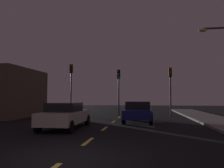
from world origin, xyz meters
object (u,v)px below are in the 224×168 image
at_px(car_stopped_ahead, 139,112).
at_px(car_adjacent_lane, 65,115).
at_px(traffic_signal_center, 119,83).
at_px(traffic_signal_left, 71,80).
at_px(traffic_signal_right, 170,82).

bearing_deg(car_stopped_ahead, car_adjacent_lane, -137.62).
distance_m(traffic_signal_center, car_stopped_ahead, 6.97).
xyz_separation_m(car_stopped_ahead, car_adjacent_lane, (-4.10, -3.74, 0.00)).
distance_m(traffic_signal_center, car_adjacent_lane, 10.38).
bearing_deg(traffic_signal_left, car_stopped_ahead, -40.67).
bearing_deg(traffic_signal_left, traffic_signal_right, -0.01).
distance_m(traffic_signal_right, car_stopped_ahead, 7.29).
relative_size(traffic_signal_center, car_adjacent_lane, 1.00).
distance_m(traffic_signal_center, traffic_signal_right, 5.10).
bearing_deg(car_adjacent_lane, traffic_signal_left, 107.15).
xyz_separation_m(traffic_signal_left, traffic_signal_center, (5.01, -0.00, -0.42)).
bearing_deg(car_adjacent_lane, traffic_signal_right, 54.45).
height_order(traffic_signal_left, car_adjacent_lane, traffic_signal_left).
distance_m(traffic_signal_left, traffic_signal_right, 10.12).
bearing_deg(traffic_signal_center, car_adjacent_lane, -101.23).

